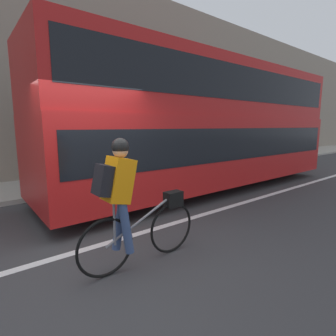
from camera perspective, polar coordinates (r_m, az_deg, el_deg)
ground_plane at (r=4.14m, az=-14.61°, el=-17.66°), size 80.00×80.00×0.00m
road_center_line at (r=4.36m, az=-16.10°, el=-16.22°), size 50.00×0.14×0.01m
sidewalk_curb at (r=8.50m, az=-27.79°, el=-4.05°), size 60.00×2.50×0.12m
building_facade at (r=9.85m, az=-30.98°, el=17.97°), size 60.00×0.30×7.14m
bus at (r=7.72m, az=8.30°, el=9.99°), size 9.32×2.46×3.56m
cyclist_on_bike at (r=3.38m, az=-8.49°, el=-7.05°), size 1.79×0.32×1.70m
street_sign_post at (r=8.47m, az=-20.64°, el=7.11°), size 0.36×0.09×2.72m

